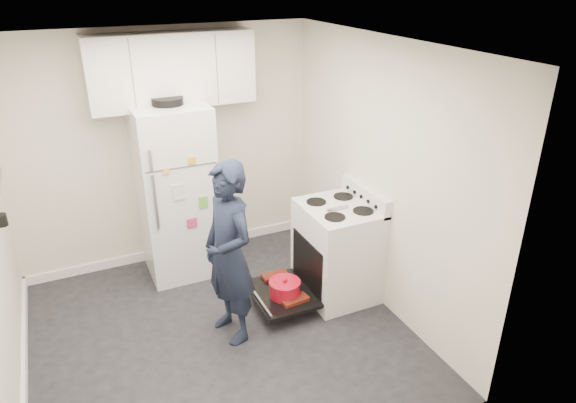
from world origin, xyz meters
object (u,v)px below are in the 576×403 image
electric_range (336,252)px  open_oven_door (283,291)px  person (229,254)px  refrigerator (176,191)px

electric_range → open_oven_door: 0.65m
open_oven_door → person: size_ratio=0.43×
electric_range → refrigerator: size_ratio=0.59×
refrigerator → open_oven_door: bearing=-58.5°
open_oven_door → person: 0.85m
open_oven_door → person: (-0.56, -0.15, 0.62)m
person → refrigerator: bearing=173.1°
refrigerator → person: size_ratio=1.15×
electric_range → open_oven_door: (-0.58, -0.02, -0.28)m
open_oven_door → person: person is taller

